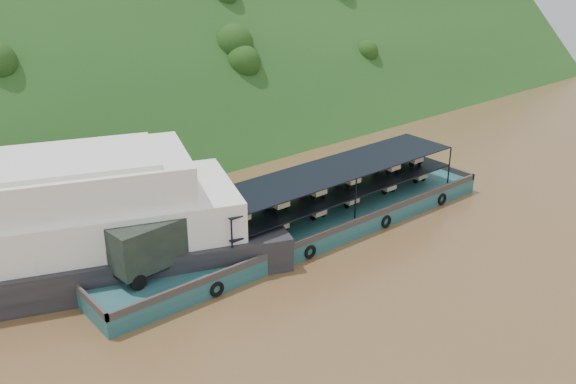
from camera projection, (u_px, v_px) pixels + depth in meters
ground at (332, 235)px, 49.67m from camera, size 160.00×160.00×0.00m
hillside at (123, 129)px, 75.30m from camera, size 140.00×39.60×39.60m
cargo_barge at (286, 224)px, 48.61m from camera, size 35.00×7.18×4.95m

